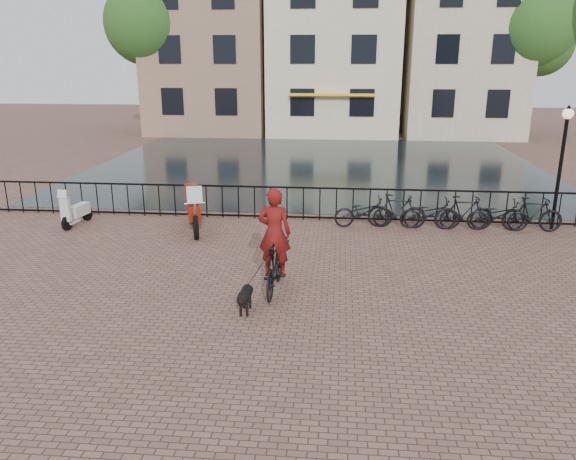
# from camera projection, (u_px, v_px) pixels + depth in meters

# --- Properties ---
(ground) EXTENTS (100.00, 100.00, 0.00)m
(ground) POSITION_uv_depth(u_px,v_px,m) (272.00, 348.00, 9.58)
(ground) COLOR brown
(ground) RESTS_ON ground
(canal_water) EXTENTS (20.00, 20.00, 0.00)m
(canal_water) POSITION_uv_depth(u_px,v_px,m) (317.00, 164.00, 26.04)
(canal_water) COLOR black
(canal_water) RESTS_ON ground
(railing) EXTENTS (20.00, 0.05, 1.02)m
(railing) POSITION_uv_depth(u_px,v_px,m) (303.00, 204.00, 17.04)
(railing) COLOR black
(railing) RESTS_ON ground
(canal_house_left) EXTENTS (7.50, 9.00, 12.80)m
(canal_house_left) POSITION_uv_depth(u_px,v_px,m) (213.00, 31.00, 36.91)
(canal_house_left) COLOR #9A7759
(canal_house_left) RESTS_ON ground
(canal_house_mid) EXTENTS (8.00, 9.50, 11.80)m
(canal_house_mid) POSITION_uv_depth(u_px,v_px,m) (335.00, 39.00, 36.34)
(canal_house_mid) COLOR beige
(canal_house_mid) RESTS_ON ground
(canal_house_right) EXTENTS (7.00, 9.00, 13.30)m
(canal_house_right) POSITION_uv_depth(u_px,v_px,m) (462.00, 26.00, 35.40)
(canal_house_right) COLOR #BEA78D
(canal_house_right) RESTS_ON ground
(tree_far_left) EXTENTS (5.04, 5.04, 9.27)m
(tree_far_left) POSITION_uv_depth(u_px,v_px,m) (146.00, 24.00, 34.27)
(tree_far_left) COLOR black
(tree_far_left) RESTS_ON ground
(tree_far_right) EXTENTS (4.76, 4.76, 8.76)m
(tree_far_right) POSITION_uv_depth(u_px,v_px,m) (534.00, 28.00, 32.32)
(tree_far_right) COLOR black
(tree_far_right) RESTS_ON ground
(lamp_post) EXTENTS (0.30, 0.30, 3.45)m
(lamp_post) POSITION_uv_depth(u_px,v_px,m) (563.00, 148.00, 15.47)
(lamp_post) COLOR black
(lamp_post) RESTS_ON ground
(cyclist) EXTENTS (0.85, 1.94, 2.62)m
(cyclist) POSITION_uv_depth(u_px,v_px,m) (275.00, 247.00, 11.64)
(cyclist) COLOR black
(cyclist) RESTS_ON ground
(dog) EXTENTS (0.28, 0.83, 0.56)m
(dog) POSITION_uv_depth(u_px,v_px,m) (245.00, 299.00, 10.88)
(dog) COLOR black
(dog) RESTS_ON ground
(motorcycle) EXTENTS (1.15, 2.19, 1.53)m
(motorcycle) POSITION_uv_depth(u_px,v_px,m) (193.00, 205.00, 15.89)
(motorcycle) COLOR maroon
(motorcycle) RESTS_ON ground
(scooter) EXTENTS (0.56, 1.36, 1.23)m
(scooter) POSITION_uv_depth(u_px,v_px,m) (76.00, 205.00, 16.45)
(scooter) COLOR silver
(scooter) RESTS_ON ground
(parked_bike_0) EXTENTS (1.78, 0.81, 0.90)m
(parked_bike_0) POSITION_uv_depth(u_px,v_px,m) (364.00, 212.00, 16.33)
(parked_bike_0) COLOR black
(parked_bike_0) RESTS_ON ground
(parked_bike_1) EXTENTS (1.69, 0.59, 1.00)m
(parked_bike_1) POSITION_uv_depth(u_px,v_px,m) (397.00, 211.00, 16.23)
(parked_bike_1) COLOR black
(parked_bike_1) RESTS_ON ground
(parked_bike_2) EXTENTS (1.73, 0.64, 0.90)m
(parked_bike_2) POSITION_uv_depth(u_px,v_px,m) (430.00, 214.00, 16.16)
(parked_bike_2) COLOR black
(parked_bike_2) RESTS_ON ground
(parked_bike_3) EXTENTS (1.69, 0.57, 1.00)m
(parked_bike_3) POSITION_uv_depth(u_px,v_px,m) (464.00, 213.00, 16.06)
(parked_bike_3) COLOR black
(parked_bike_3) RESTS_ON ground
(parked_bike_4) EXTENTS (1.72, 0.60, 0.90)m
(parked_bike_4) POSITION_uv_depth(u_px,v_px,m) (498.00, 215.00, 15.99)
(parked_bike_4) COLOR black
(parked_bike_4) RESTS_ON ground
(parked_bike_5) EXTENTS (1.67, 0.50, 1.00)m
(parked_bike_5) POSITION_uv_depth(u_px,v_px,m) (532.00, 214.00, 15.89)
(parked_bike_5) COLOR black
(parked_bike_5) RESTS_ON ground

